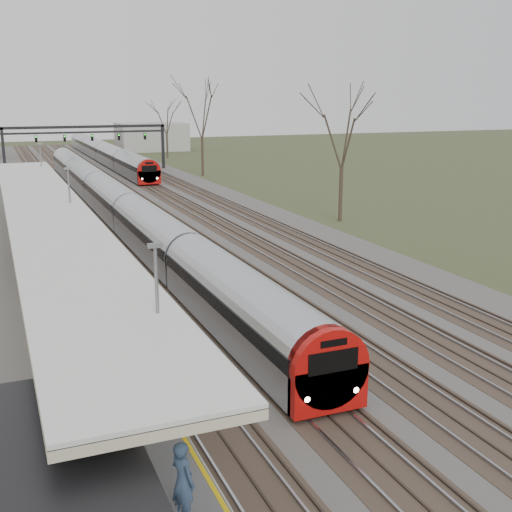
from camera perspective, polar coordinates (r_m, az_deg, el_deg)
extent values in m
cube|color=#474442|center=(59.30, -10.86, 4.30)|extent=(24.00, 160.00, 0.10)
cube|color=#4C3828|center=(58.43, -16.63, 3.86)|extent=(2.60, 160.00, 0.06)
cube|color=gray|center=(58.35, -17.34, 3.86)|extent=(0.07, 160.00, 0.12)
cube|color=gray|center=(58.49, -15.94, 3.98)|extent=(0.07, 160.00, 0.12)
cube|color=#4C3828|center=(58.86, -13.24, 4.14)|extent=(2.60, 160.00, 0.06)
cube|color=gray|center=(58.74, -13.94, 4.15)|extent=(0.07, 160.00, 0.12)
cube|color=gray|center=(58.96, -12.56, 4.27)|extent=(0.07, 160.00, 0.12)
cube|color=#4C3828|center=(59.50, -9.91, 4.41)|extent=(2.60, 160.00, 0.06)
cube|color=gray|center=(59.34, -10.59, 4.42)|extent=(0.07, 160.00, 0.12)
cube|color=gray|center=(59.64, -9.24, 4.53)|extent=(0.07, 160.00, 0.12)
cube|color=#4C3828|center=(60.33, -6.66, 4.66)|extent=(2.60, 160.00, 0.06)
cube|color=gray|center=(60.13, -7.32, 4.67)|extent=(0.07, 160.00, 0.12)
cube|color=gray|center=(60.51, -6.01, 4.77)|extent=(0.07, 160.00, 0.12)
cube|color=#4C3828|center=(61.35, -3.50, 4.88)|extent=(2.60, 160.00, 0.06)
cube|color=gray|center=(61.12, -4.14, 4.90)|extent=(0.07, 160.00, 0.12)
cube|color=gray|center=(61.57, -2.87, 4.99)|extent=(0.07, 160.00, 0.12)
cube|color=#9E9B93|center=(41.00, -18.28, 0.15)|extent=(3.50, 69.00, 1.00)
cylinder|color=slate|center=(14.58, -9.94, -16.49)|extent=(0.14, 0.14, 3.00)
cylinder|color=slate|center=(21.77, -14.59, -6.17)|extent=(0.14, 0.14, 3.00)
cylinder|color=slate|center=(29.38, -16.80, -1.05)|extent=(0.14, 0.14, 3.00)
cylinder|color=slate|center=(37.16, -18.09, 1.94)|extent=(0.14, 0.14, 3.00)
cylinder|color=slate|center=(45.01, -18.93, 3.90)|extent=(0.14, 0.14, 3.00)
cylinder|color=slate|center=(52.91, -19.52, 5.27)|extent=(0.14, 0.14, 3.00)
cube|color=silver|center=(35.90, -18.14, 4.06)|extent=(4.10, 50.00, 0.12)
cube|color=beige|center=(35.93, -18.12, 3.79)|extent=(4.10, 50.00, 0.25)
cube|color=black|center=(87.62, -21.52, 8.62)|extent=(0.35, 0.35, 6.00)
cube|color=black|center=(90.33, -8.28, 9.57)|extent=(0.35, 0.35, 6.00)
cube|color=black|center=(88.22, -14.93, 11.04)|extent=(21.00, 0.35, 0.35)
cube|color=black|center=(88.25, -14.90, 10.58)|extent=(21.00, 0.25, 0.25)
cube|color=black|center=(87.48, -18.96, 9.81)|extent=(0.32, 0.22, 0.85)
sphere|color=#0CFF19|center=(87.32, -18.97, 9.97)|extent=(0.16, 0.16, 0.16)
cube|color=black|center=(87.77, -16.65, 9.99)|extent=(0.32, 0.22, 0.85)
sphere|color=#0CFF19|center=(87.61, -16.65, 10.15)|extent=(0.16, 0.16, 0.16)
cube|color=black|center=(88.20, -14.36, 10.16)|extent=(0.32, 0.22, 0.85)
sphere|color=#0CFF19|center=(88.04, -14.36, 10.32)|extent=(0.16, 0.16, 0.16)
cube|color=black|center=(88.76, -12.09, 10.31)|extent=(0.32, 0.22, 0.85)
sphere|color=#0CFF19|center=(88.61, -12.08, 10.46)|extent=(0.16, 0.16, 0.16)
cube|color=black|center=(89.46, -9.85, 10.44)|extent=(0.32, 0.22, 0.85)
sphere|color=#0CFF19|center=(89.31, -9.84, 10.59)|extent=(0.16, 0.16, 0.16)
cylinder|color=#2D231C|center=(51.72, 7.54, 5.49)|extent=(0.30, 0.30, 4.50)
cube|color=#B4B6BE|center=(54.89, -12.63, 4.55)|extent=(2.55, 75.00, 1.60)
cylinder|color=#B4B6BE|center=(54.79, -12.67, 5.22)|extent=(2.60, 74.70, 2.60)
cube|color=black|center=(54.77, -12.67, 5.32)|extent=(2.62, 74.40, 0.55)
cube|color=#A90C09|center=(20.39, 6.45, -11.63)|extent=(2.55, 0.50, 1.50)
cylinder|color=#A90C09|center=(20.14, 6.44, -9.77)|extent=(2.60, 0.60, 2.60)
cube|color=black|center=(19.80, 6.84, -9.27)|extent=(1.70, 0.12, 0.70)
sphere|color=white|center=(19.91, 4.53, -12.56)|extent=(0.22, 0.22, 0.22)
sphere|color=white|center=(20.67, 8.83, -11.65)|extent=(0.22, 0.22, 0.22)
cube|color=black|center=(55.04, -12.58, 3.60)|extent=(1.80, 74.00, 0.35)
cube|color=#B4B6BE|center=(101.73, -13.35, 8.76)|extent=(2.55, 60.00, 1.60)
cylinder|color=#B4B6BE|center=(101.67, -13.37, 9.12)|extent=(2.60, 59.70, 2.60)
cube|color=black|center=(101.66, -13.37, 9.18)|extent=(2.62, 59.40, 0.55)
cube|color=#A90C09|center=(72.52, -9.47, 6.90)|extent=(2.55, 0.50, 1.50)
cylinder|color=#A90C09|center=(72.48, -9.51, 7.46)|extent=(2.60, 0.60, 2.60)
cube|color=black|center=(72.19, -9.47, 7.67)|extent=(1.70, 0.12, 0.70)
sphere|color=white|center=(72.15, -10.10, 6.76)|extent=(0.22, 0.22, 0.22)
sphere|color=white|center=(72.53, -8.78, 6.85)|extent=(0.22, 0.22, 0.22)
cube|color=black|center=(101.81, -13.32, 8.24)|extent=(1.80, 59.00, 0.35)
imported|color=#344866|center=(14.49, -6.51, -19.25)|extent=(0.65, 0.78, 1.84)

